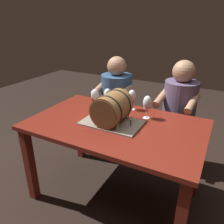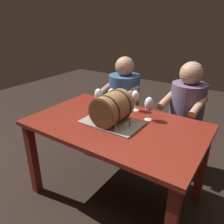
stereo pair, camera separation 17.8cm
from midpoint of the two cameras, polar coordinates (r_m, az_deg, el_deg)
The scene contains 9 objects.
ground_plane at distance 2.26m, azimuth -1.60°, elevation -20.41°, with size 8.00×8.00×0.00m, color black.
dining_table at distance 1.88m, azimuth -1.82°, elevation -5.93°, with size 1.43×0.88×0.76m.
barrel_cake at distance 1.77m, azimuth -2.88°, elevation 0.69°, with size 0.49×0.31×0.27m.
wine_glass_rose at distance 1.87m, azimuth 6.41°, elevation 2.16°, with size 0.07×0.07×0.20m.
wine_glass_red at distance 2.06m, azimuth -6.92°, elevation 4.08°, with size 0.08×0.08×0.20m.
wine_glass_amber at distance 2.04m, azimuth 2.68°, elevation 4.03°, with size 0.07×0.07×0.19m.
wine_glass_white at distance 2.09m, azimuth -3.61°, elevation 4.42°, with size 0.07×0.07×0.19m.
person_seated_left at distance 2.66m, azimuth -0.79°, elevation 0.88°, with size 0.39×0.47×1.17m.
person_seated_right at distance 2.42m, azimuth 14.54°, elevation -2.16°, with size 0.40×0.49×1.19m.
Camera 1 is at (0.74, -1.46, 1.56)m, focal length 35.44 mm.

